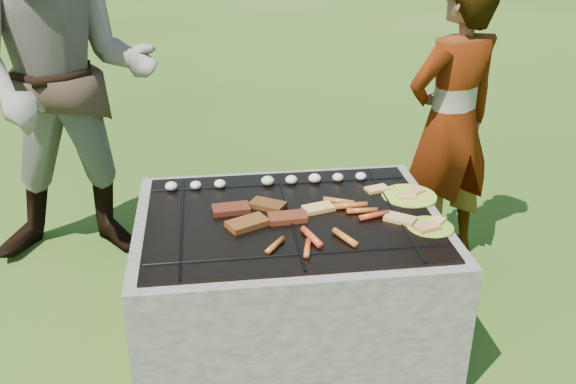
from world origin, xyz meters
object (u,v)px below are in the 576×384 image
cook (451,124)px  bystander (64,81)px  plate_near (430,227)px  plate_far (409,196)px  fire_pit (289,281)px

cook → bystander: bearing=-28.3°
plate_near → cook: (0.36, 0.79, 0.15)m
plate_near → cook: 0.88m
bystander → plate_far: bearing=-25.4°
plate_far → cook: (0.36, 0.49, 0.16)m
fire_pit → cook: size_ratio=0.85×
plate_far → plate_near: (-0.00, -0.29, 0.00)m
fire_pit → bystander: 1.53m
bystander → cook: bearing=-7.6°
fire_pit → cook: 1.21m
fire_pit → cook: bearing=33.7°
fire_pit → bystander: bearing=139.5°
fire_pit → plate_far: 0.66m
cook → plate_far: bearing=33.1°
plate_far → bystander: (-1.59, 0.76, 0.38)m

